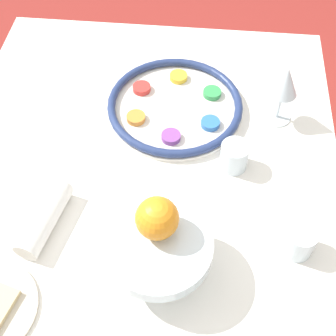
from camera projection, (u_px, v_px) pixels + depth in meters
ground_plane at (149, 311)px, 1.62m from camera, size 8.00×8.00×0.00m
dining_table at (144, 264)px, 1.32m from camera, size 1.18×0.90×0.74m
seder_plate at (175, 106)px, 1.16m from camera, size 0.34×0.34×0.03m
wine_glass at (285, 84)px, 1.07m from camera, size 0.07×0.07×0.16m
fruit_stand at (159, 249)px, 0.86m from camera, size 0.20×0.20×0.10m
orange_fruit at (157, 218)px, 0.82m from camera, size 0.08×0.08×0.08m
napkin_roll at (45, 218)px, 0.95m from camera, size 0.18×0.09×0.05m
cup_mid at (299, 241)px, 0.91m from camera, size 0.06×0.06×0.07m
cup_far at (234, 156)px, 1.04m from camera, size 0.06×0.06×0.07m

